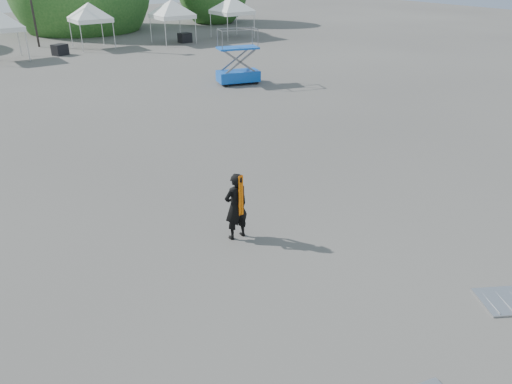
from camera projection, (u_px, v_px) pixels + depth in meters
ground at (231, 216)px, 13.99m from camera, size 120.00×120.00×0.00m
tent_f at (89, 6)px, 37.14m from camera, size 3.79×3.79×3.88m
tent_g at (171, 3)px, 39.29m from camera, size 4.05×4.05×3.88m
tent_h at (232, 0)px, 41.86m from camera, size 4.09×4.09×3.88m
man at (236, 206)px, 12.54m from camera, size 0.66×0.44×1.80m
scissor_lift at (238, 57)px, 27.42m from camera, size 2.52×1.74×2.96m
crate_mid at (60, 50)px, 35.70m from camera, size 1.20×1.09×0.76m
crate_east at (185, 38)px, 40.72m from camera, size 1.04×0.84×0.75m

